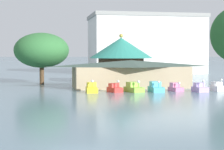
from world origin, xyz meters
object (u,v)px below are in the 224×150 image
(pedal_boat_white, at_px, (218,87))
(background_building_block, at_px, (145,44))
(pedal_boat_pink, at_px, (176,88))
(green_roof_pavilion, at_px, (121,56))
(pedal_boat_lime, at_px, (134,88))
(pedal_boat_red, at_px, (115,88))
(pedal_boat_lavender, at_px, (200,88))
(pedal_boat_cyan, at_px, (156,88))
(pedal_boat_yellow, at_px, (92,88))
(boathouse, at_px, (130,73))
(shoreline_tree_mid, at_px, (42,50))

(pedal_boat_white, bearing_deg, background_building_block, 171.67)
(pedal_boat_pink, distance_m, green_roof_pavilion, 18.62)
(pedal_boat_lime, bearing_deg, pedal_boat_pink, 73.80)
(pedal_boat_red, xyz_separation_m, green_roof_pavilion, (4.72, 17.51, 4.35))
(pedal_boat_red, height_order, pedal_boat_lime, pedal_boat_red)
(pedal_boat_pink, relative_size, background_building_block, 0.08)
(pedal_boat_lime, xyz_separation_m, pedal_boat_lavender, (9.05, -1.65, -0.02))
(green_roof_pavilion, bearing_deg, pedal_boat_cyan, -87.01)
(green_roof_pavilion, bearing_deg, pedal_boat_yellow, -114.29)
(pedal_boat_lime, relative_size, pedal_boat_cyan, 1.18)
(pedal_boat_white, height_order, boathouse, boathouse)
(pedal_boat_red, bearing_deg, background_building_block, 140.95)
(pedal_boat_pink, distance_m, background_building_block, 54.14)
(pedal_boat_yellow, height_order, pedal_boat_red, pedal_boat_yellow)
(pedal_boat_pink, xyz_separation_m, pedal_boat_white, (5.93, -1.03, 0.06))
(pedal_boat_yellow, relative_size, pedal_boat_lime, 0.81)
(pedal_boat_yellow, height_order, pedal_boat_cyan, pedal_boat_yellow)
(pedal_boat_cyan, relative_size, green_roof_pavilion, 0.23)
(pedal_boat_white, xyz_separation_m, background_building_block, (4.56, 53.60, 7.58))
(shoreline_tree_mid, distance_m, background_building_block, 46.09)
(pedal_boat_red, height_order, pedal_boat_white, pedal_boat_white)
(pedal_boat_cyan, distance_m, shoreline_tree_mid, 23.92)
(pedal_boat_lime, distance_m, pedal_boat_white, 12.14)
(pedal_boat_lime, distance_m, boathouse, 7.58)
(green_roof_pavilion, bearing_deg, shoreline_tree_mid, -176.81)
(boathouse, bearing_deg, pedal_boat_lavender, -48.94)
(green_roof_pavilion, xyz_separation_m, background_building_block, (14.58, 34.93, 3.27))
(green_roof_pavilion, bearing_deg, pedal_boat_lime, -96.69)
(pedal_boat_lavender, xyz_separation_m, boathouse, (-7.77, 8.92, 1.72))
(pedal_boat_lime, xyz_separation_m, green_roof_pavilion, (2.09, 17.85, 4.30))
(pedal_boat_lavender, bearing_deg, pedal_boat_cyan, -105.88)
(pedal_boat_yellow, relative_size, green_roof_pavilion, 0.22)
(green_roof_pavilion, bearing_deg, boathouse, -94.37)
(boathouse, bearing_deg, pedal_boat_lime, -100.02)
(pedal_boat_lime, relative_size, green_roof_pavilion, 0.28)
(pedal_boat_yellow, distance_m, pedal_boat_cyan, 8.92)
(pedal_boat_yellow, bearing_deg, background_building_block, 159.32)
(pedal_boat_red, xyz_separation_m, pedal_boat_lavender, (11.68, -1.99, 0.03))
(pedal_boat_cyan, xyz_separation_m, pedal_boat_white, (9.07, -0.34, -0.03))
(pedal_boat_cyan, distance_m, background_building_block, 55.49)
(pedal_boat_pink, xyz_separation_m, pedal_boat_lavender, (2.87, -1.87, 0.05))
(pedal_boat_red, relative_size, pedal_boat_lime, 0.79)
(pedal_boat_yellow, bearing_deg, shoreline_tree_mid, -156.25)
(green_roof_pavilion, bearing_deg, pedal_boat_pink, -76.93)
(pedal_boat_red, relative_size, green_roof_pavilion, 0.22)
(pedal_boat_yellow, xyz_separation_m, pedal_boat_lavender, (14.89, -1.93, -0.04))
(pedal_boat_lavender, bearing_deg, boathouse, -143.76)
(shoreline_tree_mid, bearing_deg, pedal_boat_lavender, -41.14)
(pedal_boat_yellow, distance_m, pedal_boat_white, 17.98)
(pedal_boat_white, relative_size, shoreline_tree_mid, 0.26)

